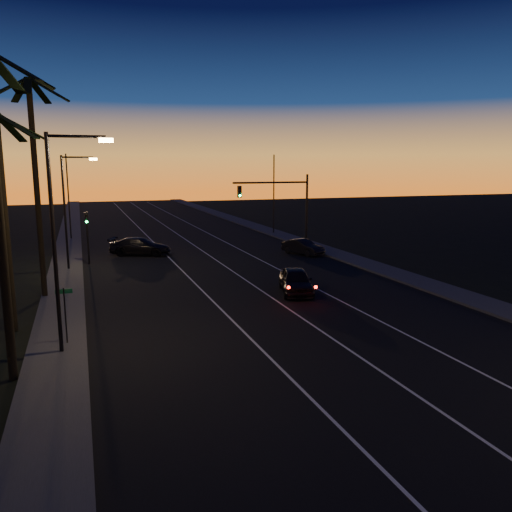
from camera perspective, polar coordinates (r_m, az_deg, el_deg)
name	(u,v)px	position (r m, az deg, el deg)	size (l,w,h in m)	color
road	(241,282)	(33.61, -1.73, -3.02)	(20.00, 170.00, 0.01)	black
sidewalk_left	(63,295)	(32.12, -21.18, -4.21)	(2.40, 170.00, 0.16)	#333230
sidewalk_right	(384,270)	(38.43, 14.39, -1.55)	(2.40, 170.00, 0.16)	#333230
lane_stripe_left	(197,286)	(32.85, -6.73, -3.38)	(0.12, 160.00, 0.01)	silver
lane_stripe_mid	(248,282)	(33.76, -0.92, -2.94)	(0.12, 160.00, 0.01)	silver
lane_stripe_right	(295,278)	(35.00, 4.52, -2.49)	(0.12, 160.00, 0.01)	silver
palm_mid	(3,199)	(25.43, -26.94, 5.86)	(4.25, 4.16, 10.03)	black
palm_far	(35,168)	(31.26, -23.93, 9.20)	(4.25, 4.16, 12.53)	black
streetlight_left_near	(61,227)	(21.32, -21.41, 3.12)	(2.55, 0.26, 9.00)	black
streetlight_left_far	(69,203)	(39.27, -20.61, 5.71)	(2.55, 0.26, 8.50)	black
street_sign	(65,309)	(23.00, -20.99, -5.71)	(0.70, 0.06, 2.60)	black
signal_mast	(283,200)	(44.66, 3.08, 6.45)	(7.10, 0.41, 7.00)	black
signal_post	(87,228)	(41.44, -18.74, 3.01)	(0.28, 0.37, 4.20)	black
far_pole_left	(69,197)	(56.28, -20.64, 6.30)	(0.14, 0.14, 9.00)	black
far_pole_right	(274,195)	(57.24, 2.04, 7.00)	(0.14, 0.14, 9.00)	black
lead_car	(296,281)	(30.73, 4.57, -2.83)	(3.08, 5.29, 1.53)	black
right_car	(303,247)	(44.24, 5.37, 1.04)	(2.90, 4.28, 1.33)	black
cross_car	(140,246)	(44.92, -13.09, 1.08)	(5.71, 4.07, 1.53)	black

